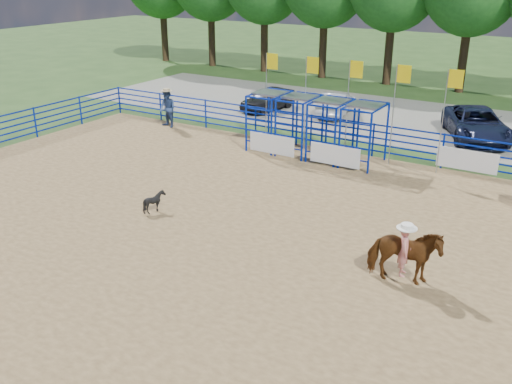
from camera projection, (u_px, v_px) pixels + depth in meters
ground at (252, 246)px, 17.16m from camera, size 120.00×120.00×0.00m
arena_dirt at (252, 245)px, 17.16m from camera, size 30.00×20.00×0.02m
gravel_strip at (419, 122)px, 30.62m from camera, size 40.00×10.00×0.01m
horse_and_rider at (404, 253)px, 14.82m from camera, size 2.06×1.30×2.39m
calf at (155, 202)px, 19.33m from camera, size 0.87×0.83×0.75m
spectator_cowboy at (168, 108)px, 29.16m from camera, size 1.07×0.92×1.99m
car_a at (268, 98)px, 32.89m from camera, size 2.08×4.01×1.30m
car_b at (336, 104)px, 31.71m from camera, size 2.05×4.05×1.27m
car_c at (476, 124)px, 27.33m from camera, size 4.43×5.85×1.48m
perimeter_fence at (252, 223)px, 16.88m from camera, size 30.10×20.10×1.50m
chute_assembly at (322, 129)px, 24.61m from camera, size 19.32×2.41×4.20m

